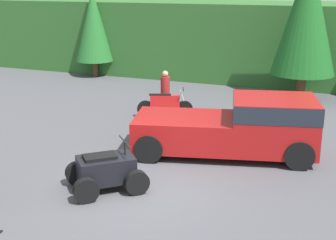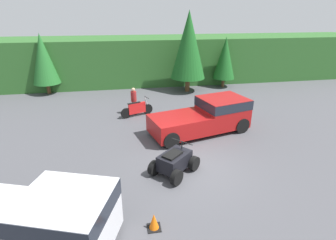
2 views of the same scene
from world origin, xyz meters
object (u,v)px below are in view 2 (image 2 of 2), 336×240
object	(u,v)px
pickup_truck_second	(36,219)
traffic_cone	(154,222)
dirt_bike	(137,109)
quad_atv	(175,162)
pickup_truck_red	(208,115)
rider_person	(134,100)

from	to	relation	value
pickup_truck_second	traffic_cone	bearing A→B (deg)	20.20
dirt_bike	quad_atv	bearing A→B (deg)	-101.46
quad_atv	traffic_cone	world-z (taller)	quad_atv
pickup_truck_red	quad_atv	distance (m)	4.56
pickup_truck_red	dirt_bike	distance (m)	4.79
quad_atv	traffic_cone	xyz separation A→B (m)	(-1.23, -2.92, -0.24)
dirt_bike	rider_person	world-z (taller)	rider_person
dirt_bike	rider_person	xyz separation A→B (m)	(-0.16, 0.42, 0.49)
pickup_truck_red	pickup_truck_second	distance (m)	9.77
dirt_bike	quad_atv	xyz separation A→B (m)	(1.11, -6.72, 0.02)
quad_atv	rider_person	distance (m)	7.26
traffic_cone	pickup_truck_red	bearing A→B (deg)	60.01
pickup_truck_red	dirt_bike	bearing A→B (deg)	126.71
rider_person	traffic_cone	xyz separation A→B (m)	(0.04, -10.06, -0.71)
quad_atv	pickup_truck_red	bearing A→B (deg)	12.13
pickup_truck_second	quad_atv	distance (m)	5.42
traffic_cone	rider_person	bearing A→B (deg)	90.22
dirt_bike	quad_atv	distance (m)	6.81
pickup_truck_second	dirt_bike	distance (m)	10.29
dirt_bike	pickup_truck_red	bearing A→B (deg)	-59.77
dirt_bike	traffic_cone	xyz separation A→B (m)	(-0.12, -9.64, -0.22)
pickup_truck_red	dirt_bike	size ratio (longest dim) A/B	2.78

